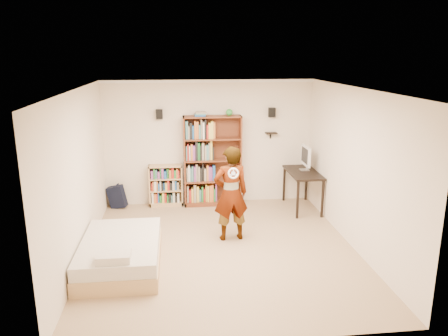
{
  "coord_description": "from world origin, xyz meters",
  "views": [
    {
      "loc": [
        -0.73,
        -6.79,
        3.23
      ],
      "look_at": [
        0.11,
        0.6,
        1.27
      ],
      "focal_mm": 35.0,
      "sensor_mm": 36.0,
      "label": 1
    }
  ],
  "objects_px": {
    "low_bookshelf": "(166,185)",
    "tall_bookshelf": "(213,161)",
    "daybed": "(121,250)",
    "person": "(231,194)",
    "computer_desk": "(302,190)"
  },
  "relations": [
    {
      "from": "tall_bookshelf",
      "to": "computer_desk",
      "type": "xyz_separation_m",
      "value": [
        1.88,
        -0.49,
        -0.57
      ]
    },
    {
      "from": "tall_bookshelf",
      "to": "person",
      "type": "xyz_separation_m",
      "value": [
        0.15,
        -1.89,
        -0.13
      ]
    },
    {
      "from": "computer_desk",
      "to": "tall_bookshelf",
      "type": "bearing_deg",
      "value": 165.33
    },
    {
      "from": "daybed",
      "to": "person",
      "type": "bearing_deg",
      "value": 24.45
    },
    {
      "from": "low_bookshelf",
      "to": "tall_bookshelf",
      "type": "bearing_deg",
      "value": -2.52
    },
    {
      "from": "tall_bookshelf",
      "to": "computer_desk",
      "type": "distance_m",
      "value": 2.02
    },
    {
      "from": "low_bookshelf",
      "to": "person",
      "type": "xyz_separation_m",
      "value": [
        1.17,
        -1.94,
        0.4
      ]
    },
    {
      "from": "tall_bookshelf",
      "to": "person",
      "type": "relative_size",
      "value": 1.15
    },
    {
      "from": "daybed",
      "to": "person",
      "type": "relative_size",
      "value": 1.09
    },
    {
      "from": "tall_bookshelf",
      "to": "person",
      "type": "height_order",
      "value": "tall_bookshelf"
    },
    {
      "from": "tall_bookshelf",
      "to": "low_bookshelf",
      "type": "bearing_deg",
      "value": 177.48
    },
    {
      "from": "computer_desk",
      "to": "low_bookshelf",
      "type": "bearing_deg",
      "value": 169.51
    },
    {
      "from": "low_bookshelf",
      "to": "daybed",
      "type": "xyz_separation_m",
      "value": [
        -0.66,
        -2.77,
        -0.18
      ]
    },
    {
      "from": "tall_bookshelf",
      "to": "low_bookshelf",
      "type": "relative_size",
      "value": 2.17
    },
    {
      "from": "low_bookshelf",
      "to": "computer_desk",
      "type": "xyz_separation_m",
      "value": [
        2.89,
        -0.54,
        -0.04
      ]
    }
  ]
}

